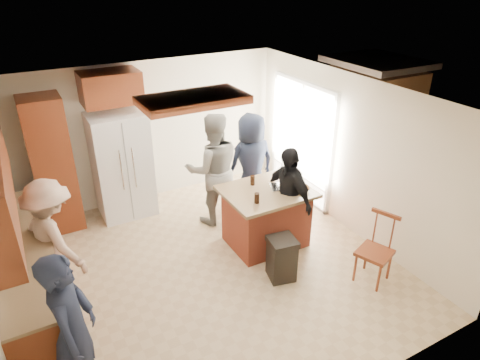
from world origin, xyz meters
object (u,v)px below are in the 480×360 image
person_front_left (74,331)px  trash_bin (282,258)px  spindle_chair (375,252)px  person_side_right (287,198)px  kitchen_island (266,216)px  person_behind_right (251,163)px  person_counter (54,239)px  refrigerator (122,165)px  person_behind_left (214,169)px

person_front_left → trash_bin: (2.73, 0.58, -0.55)m
spindle_chair → person_side_right: bearing=114.2°
kitchen_island → person_front_left: bearing=-155.0°
person_behind_right → spindle_chair: person_behind_right is taller
person_behind_right → person_counter: person_behind_right is taller
refrigerator → trash_bin: (1.38, -2.78, -0.58)m
person_behind_left → trash_bin: person_behind_left is taller
trash_bin → person_behind_left: bearing=94.8°
person_behind_right → person_side_right: 1.21m
refrigerator → spindle_chair: refrigerator is taller
person_behind_right → refrigerator: 2.17m
person_side_right → person_counter: bearing=-105.7°
person_side_right → person_front_left: bearing=-75.8°
person_front_left → spindle_chair: (3.81, -0.06, -0.41)m
person_front_left → trash_bin: size_ratio=2.76×
person_behind_left → spindle_chair: person_behind_left is taller
trash_bin → spindle_chair: bearing=-30.6°
person_counter → spindle_chair: 4.19m
trash_bin → spindle_chair: spindle_chair is taller
person_front_left → spindle_chair: size_ratio=1.74×
person_counter → kitchen_island: (2.94, -0.35, -0.35)m
refrigerator → person_front_left: bearing=-111.9°
person_side_right → person_counter: (-3.19, 0.53, 0.01)m
trash_bin → refrigerator: bearing=116.5°
person_counter → person_front_left: bearing=153.5°
person_front_left → person_behind_left: (2.58, 2.38, 0.08)m
person_behind_left → person_counter: bearing=27.9°
person_counter → person_behind_right: bearing=-103.2°
person_side_right → spindle_chair: 1.44m
person_counter → trash_bin: 2.97m
person_counter → spindle_chair: bearing=-140.5°
person_behind_left → person_counter: person_behind_left is taller
trash_bin → spindle_chair: (1.08, -0.64, 0.13)m
person_behind_left → person_side_right: person_behind_left is taller
person_side_right → spindle_chair: (0.57, -1.28, -0.36)m
refrigerator → spindle_chair: size_ratio=1.81×
person_counter → trash_bin: bearing=-138.3°
person_counter → trash_bin: size_ratio=2.60×
person_behind_right → spindle_chair: (0.50, -2.48, -0.42)m
person_front_left → refrigerator: 3.62m
spindle_chair → trash_bin: bearing=149.4°
refrigerator → person_counter: bearing=-128.9°
person_behind_left → person_behind_right: size_ratio=1.08×
kitchen_island → spindle_chair: bearing=-60.3°
person_counter → refrigerator: refrigerator is taller
person_behind_left → trash_bin: 1.91m
person_behind_left → trash_bin: size_ratio=3.00×
person_behind_left → kitchen_island: 1.16m
person_behind_left → spindle_chair: (1.23, -2.44, -0.49)m
person_behind_left → trash_bin: (0.15, -1.80, -0.63)m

